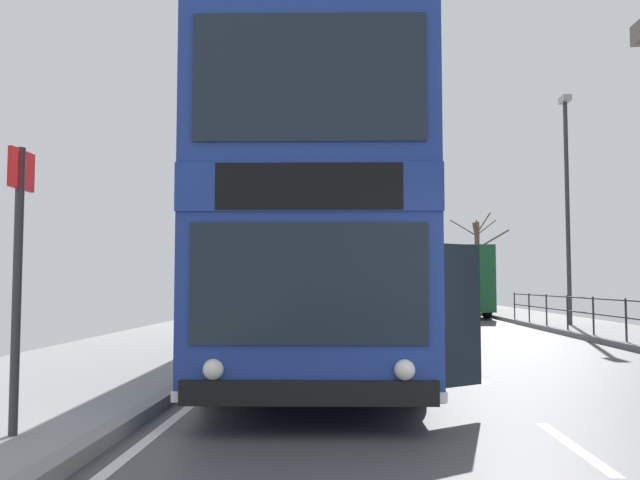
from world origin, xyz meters
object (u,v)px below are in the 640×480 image
Objects in this scene: bare_tree_far_00 at (478,259)px; bus_stop_sign_near at (18,256)px; background_bus_far_lane at (449,279)px; street_lamp_far_side at (567,191)px; double_decker_bus_main at (319,237)px.

bus_stop_sign_near is at bearing -107.73° from bare_tree_far_00.
background_bus_far_lane is 27.42m from bus_stop_sign_near.
bare_tree_far_00 is (0.32, 16.75, -1.64)m from street_lamp_far_side.
street_lamp_far_side is (7.86, 10.52, 2.25)m from double_decker_bus_main.
double_decker_bus_main is 28.48m from bare_tree_far_00.
street_lamp_far_side reaches higher than bare_tree_far_00.
bare_tree_far_00 is (10.65, 33.32, 1.19)m from bus_stop_sign_near.
double_decker_bus_main is 20.93m from background_bus_far_lane.
double_decker_bus_main is 13.33m from street_lamp_far_side.
bus_stop_sign_near is at bearing -112.23° from double_decker_bus_main.
bare_tree_far_00 reaches higher than bus_stop_sign_near.
bus_stop_sign_near is at bearing -106.71° from background_bus_far_lane.
bus_stop_sign_near is 35.00m from bare_tree_far_00.
bus_stop_sign_near is (-7.88, -26.26, 0.05)m from background_bus_far_lane.
background_bus_far_lane is (5.41, 20.21, -0.63)m from double_decker_bus_main.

